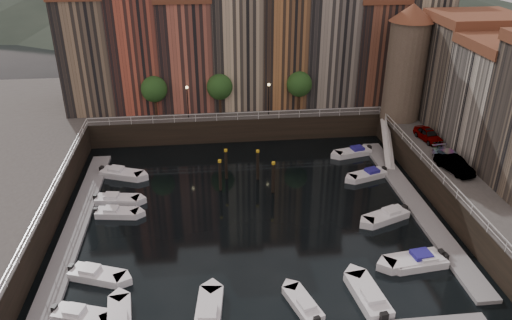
{
  "coord_description": "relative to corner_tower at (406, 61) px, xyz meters",
  "views": [
    {
      "loc": [
        -4.0,
        -41.09,
        25.96
      ],
      "look_at": [
        0.96,
        4.0,
        3.36
      ],
      "focal_mm": 35.0,
      "sensor_mm": 36.0,
      "label": 1
    }
  ],
  "objects": [
    {
      "name": "boat_near_0",
      "position": [
        -30.66,
        -28.32,
        -9.85
      ],
      "size": [
        2.17,
        4.58,
        1.03
      ],
      "rotation": [
        0.0,
        0.0,
        1.7
      ],
      "color": "white",
      "rests_on": "ground"
    },
    {
      "name": "ground",
      "position": [
        -20.0,
        -14.5,
        -10.19
      ],
      "size": [
        200.0,
        200.0,
        0.0
      ],
      "primitive_type": "plane",
      "color": "black",
      "rests_on": "ground"
    },
    {
      "name": "boat_left_0",
      "position": [
        -33.42,
        -27.69,
        -9.86
      ],
      "size": [
        4.46,
        2.79,
        1.0
      ],
      "rotation": [
        0.0,
        0.0,
        -0.32
      ],
      "color": "white",
      "rests_on": "ground"
    },
    {
      "name": "boat_right_3",
      "position": [
        -6.62,
        -9.41,
        -9.85
      ],
      "size": [
        4.56,
        2.84,
        1.02
      ],
      "rotation": [
        0.0,
        0.0,
        3.46
      ],
      "color": "white",
      "rests_on": "ground"
    },
    {
      "name": "boat_left_3",
      "position": [
        -33.15,
        -11.72,
        -9.85
      ],
      "size": [
        4.57,
        2.19,
        1.03
      ],
      "rotation": [
        0.0,
        0.0,
        -0.14
      ],
      "color": "white",
      "rests_on": "ground"
    },
    {
      "name": "dock_left",
      "position": [
        -36.2,
        -15.5,
        -10.02
      ],
      "size": [
        2.0,
        28.0,
        0.35
      ],
      "primitive_type": "cube",
      "color": "gray",
      "rests_on": "ground"
    },
    {
      "name": "far_terrace",
      "position": [
        -16.69,
        9.0,
        0.76
      ],
      "size": [
        48.7,
        10.3,
        17.5
      ],
      "color": "#826B52",
      "rests_on": "quay_far"
    },
    {
      "name": "gangway",
      "position": [
        -2.9,
        -4.5,
        -8.28
      ],
      "size": [
        2.78,
        8.32,
        3.73
      ],
      "color": "white",
      "rests_on": "ground"
    },
    {
      "name": "car_c",
      "position": [
        0.26,
        -13.33,
        -6.49
      ],
      "size": [
        2.61,
        5.09,
        1.41
      ],
      "primitive_type": "imported",
      "rotation": [
        0.0,
        0.0,
        0.13
      ],
      "color": "gray",
      "rests_on": "quay_right"
    },
    {
      "name": "right_terrace",
      "position": [
        6.5,
        -10.7,
        -0.64
      ],
      "size": [
        9.3,
        24.3,
        14.0
      ],
      "color": "#685D4E",
      "rests_on": "quay_right"
    },
    {
      "name": "boat_right_2",
      "position": [
        -7.46,
        -17.62,
        -9.83
      ],
      "size": [
        4.79,
        3.24,
        1.08
      ],
      "rotation": [
        0.0,
        0.0,
        3.52
      ],
      "color": "white",
      "rests_on": "ground"
    },
    {
      "name": "boat_left_2",
      "position": [
        -32.84,
        -14.17,
        -9.87
      ],
      "size": [
        4.27,
        2.08,
        0.96
      ],
      "rotation": [
        0.0,
        0.0,
        -0.15
      ],
      "color": "white",
      "rests_on": "ground"
    },
    {
      "name": "car_a",
      "position": [
        0.62,
        -7.14,
        -6.49
      ],
      "size": [
        2.27,
        4.31,
        1.4
      ],
      "primitive_type": "imported",
      "rotation": [
        0.0,
        0.0,
        0.16
      ],
      "color": "gray",
      "rests_on": "quay_right"
    },
    {
      "name": "boat_right_1",
      "position": [
        -7.46,
        -24.34,
        -9.8
      ],
      "size": [
        5.2,
        2.46,
        1.17
      ],
      "rotation": [
        0.0,
        0.0,
        3.27
      ],
      "color": "white",
      "rests_on": "ground"
    },
    {
      "name": "car_b",
      "position": [
        0.08,
        -14.54,
        -6.47
      ],
      "size": [
        2.61,
        4.66,
        1.45
      ],
      "primitive_type": "imported",
      "rotation": [
        0.0,
        0.0,
        0.26
      ],
      "color": "gray",
      "rests_on": "quay_right"
    },
    {
      "name": "boat_right_0",
      "position": [
        -7.02,
        -24.64,
        -9.84
      ],
      "size": [
        4.65,
        2.12,
        1.05
      ],
      "rotation": [
        0.0,
        0.0,
        3.25
      ],
      "color": "white",
      "rests_on": "ground"
    },
    {
      "name": "boat_near_1",
      "position": [
        -24.4,
        -28.42,
        -9.81
      ],
      "size": [
        2.33,
        5.05,
        1.14
      ],
      "rotation": [
        0.0,
        0.0,
        1.45
      ],
      "color": "white",
      "rests_on": "ground"
    },
    {
      "name": "street_lamps",
      "position": [
        -21.0,
        2.7,
        -4.3
      ],
      "size": [
        10.36,
        0.36,
        4.18
      ],
      "color": "black",
      "rests_on": "quay_far"
    },
    {
      "name": "railings",
      "position": [
        -20.0,
        -9.62,
        -6.41
      ],
      "size": [
        36.08,
        34.04,
        0.52
      ],
      "color": "white",
      "rests_on": "ground"
    },
    {
      "name": "promenade_trees",
      "position": [
        -21.33,
        3.7,
        -3.61
      ],
      "size": [
        21.2,
        3.2,
        5.2
      ],
      "color": "black",
      "rests_on": "quay_far"
    },
    {
      "name": "boat_left_1",
      "position": [
        -33.13,
        -23.28,
        -9.84
      ],
      "size": [
        4.72,
        3.11,
        1.06
      ],
      "rotation": [
        0.0,
        0.0,
        -0.36
      ],
      "color": "white",
      "rests_on": "ground"
    },
    {
      "name": "mooring_pilings",
      "position": [
        -20.18,
        -9.5,
        -8.54
      ],
      "size": [
        5.73,
        3.85,
        3.78
      ],
      "color": "black",
      "rests_on": "ground"
    },
    {
      "name": "corner_tower",
      "position": [
        0.0,
        0.0,
        0.0
      ],
      "size": [
        5.2,
        5.2,
        13.8
      ],
      "color": "#6B5B4C",
      "rests_on": "quay_right"
    },
    {
      "name": "boat_right_4",
      "position": [
        -6.58,
        -3.67,
        -9.84
      ],
      "size": [
        4.64,
        2.58,
        1.04
      ],
      "rotation": [
        0.0,
        0.0,
        3.37
      ],
      "color": "white",
      "rests_on": "ground"
    },
    {
      "name": "boat_near_2",
      "position": [
        -17.52,
        -28.31,
        -9.87
      ],
      "size": [
        2.61,
        4.25,
        0.95
      ],
      "rotation": [
        0.0,
        0.0,
        1.88
      ],
      "color": "white",
      "rests_on": "ground"
    },
    {
      "name": "quay_far",
      "position": [
        -20.0,
        11.5,
        -8.69
      ],
      "size": [
        80.0,
        20.0,
        3.0
      ],
      "primitive_type": "cube",
      "color": "black",
      "rests_on": "ground"
    },
    {
      "name": "boat_left_4",
      "position": [
        -33.44,
        -6.22,
        -9.82
      ],
      "size": [
        4.96,
        3.29,
        1.12
      ],
      "rotation": [
        0.0,
        0.0,
        -0.36
      ],
      "color": "white",
      "rests_on": "ground"
    },
    {
      "name": "dock_right",
      "position": [
        -3.8,
        -15.5,
        -10.02
      ],
      "size": [
        2.0,
        28.0,
        0.35
      ],
      "primitive_type": "cube",
      "color": "gray",
      "rests_on": "ground"
    },
    {
      "name": "boat_near_3",
      "position": [
        -12.55,
        -28.09,
        -9.79
      ],
      "size": [
        2.48,
        5.31,
        1.2
      ],
      "rotation": [
        0.0,
        0.0,
        1.69
      ],
      "color": "white",
      "rests_on": "ground"
    }
  ]
}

